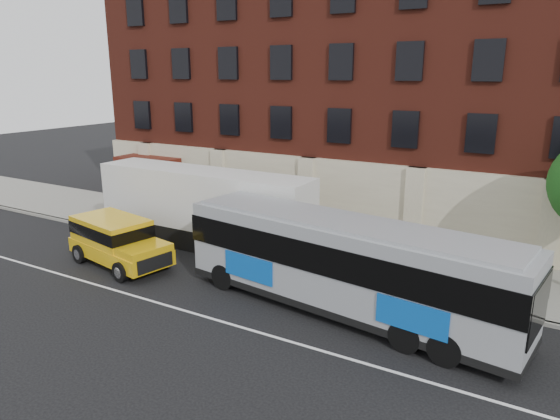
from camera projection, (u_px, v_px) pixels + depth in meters
The scene contains 9 objects.
ground at pixel (163, 312), 18.84m from camera, with size 120.00×120.00×0.00m, color black.
sidewalk at pixel (282, 243), 26.34m from camera, with size 60.00×6.00×0.15m, color gray.
kerb at pixel (251, 260), 23.83m from camera, with size 60.00×0.25×0.15m, color gray.
lane_line at pixel (172, 307), 19.25m from camera, with size 60.00×0.12×0.01m, color silver.
building at pixel (346, 90), 31.00m from camera, with size 30.00×12.10×15.00m.
sign_pole at pixel (122, 208), 27.69m from camera, with size 0.30×0.20×2.50m.
city_bus at pixel (344, 262), 18.37m from camera, with size 13.25×4.49×3.56m.
yellow_suv at pixel (116, 239), 23.31m from camera, with size 5.80×3.25×2.16m.
shipping_container at pixel (203, 209), 25.63m from camera, with size 11.84×2.57×3.94m.
Camera 1 is at (12.37, -12.70, 8.62)m, focal length 32.46 mm.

